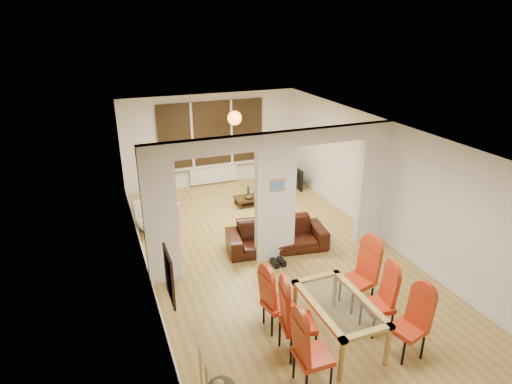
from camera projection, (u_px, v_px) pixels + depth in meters
floor at (274, 257)px, 8.71m from camera, size 5.00×9.00×0.01m
room_walls at (275, 198)px, 8.21m from camera, size 5.00×9.00×2.60m
divider_wall at (275, 198)px, 8.21m from camera, size 5.00×0.18×2.60m
bay_window_blinds at (212, 134)px, 11.97m from camera, size 3.00×0.08×1.80m
radiator at (214, 174)px, 12.39m from camera, size 1.40×0.08×0.50m
pendant_light at (235, 118)px, 10.84m from camera, size 0.36×0.36×0.36m
wall_poster at (169, 276)px, 5.20m from camera, size 0.04×0.52×0.67m
pillar_photo at (278, 185)px, 8.02m from camera, size 0.30×0.03×0.25m
dining_table at (338, 321)px, 6.34m from camera, size 0.83×1.48×0.70m
dining_chair_la at (313, 351)px, 5.49m from camera, size 0.45×0.45×1.10m
dining_chair_lb at (298, 319)px, 6.03m from camera, size 0.55×0.55×1.16m
dining_chair_lc at (278, 300)px, 6.54m from camera, size 0.48×0.48×1.02m
dining_chair_ra at (408, 325)px, 6.01m from camera, size 0.50×0.50×1.03m
dining_chair_rb at (378, 301)px, 6.50m from camera, size 0.47×0.47×1.04m
dining_chair_rc at (357, 277)px, 7.03m from camera, size 0.55×0.55×1.13m
sofa at (277, 235)px, 8.91m from camera, size 2.16×1.10×0.60m
armchair at (157, 216)px, 9.67m from camera, size 0.98×0.99×0.72m
person at (162, 182)px, 10.15m from camera, size 0.72×0.55×1.78m
television at (291, 176)px, 12.23m from camera, size 1.06×0.15×0.61m
coffee_table at (253, 200)px, 11.11m from camera, size 1.00×0.57×0.22m
bottle at (248, 190)px, 11.08m from camera, size 0.07×0.07×0.27m
bowl at (249, 197)px, 10.93m from camera, size 0.22×0.22×0.06m
shoes at (278, 262)px, 8.41m from camera, size 0.25×0.27×0.10m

